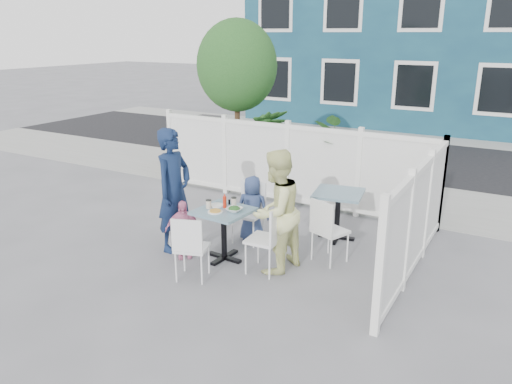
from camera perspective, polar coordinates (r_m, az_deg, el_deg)
The scene contains 30 objects.
ground at distance 8.16m, azimuth -4.68°, elevation -5.99°, with size 80.00×80.00×0.00m, color slate.
near_sidewalk at distance 11.30m, azimuth 6.20°, elevation 0.80°, with size 24.00×2.60×0.01m, color gray.
street at distance 14.66m, azimuth 12.06°, elevation 4.44°, with size 24.00×5.00×0.01m, color black.
far_sidewalk at distance 17.58m, azimuth 15.23°, elevation 6.40°, with size 24.00×1.60×0.01m, color gray.
building at distance 20.69m, azimuth 17.08°, elevation 16.24°, with size 11.00×6.00×6.00m.
fence_back at distance 9.82m, azimuth 3.59°, elevation 3.01°, with size 5.86×0.08×1.60m.
fence_right at distance 7.30m, azimuth 17.92°, elevation -3.14°, with size 0.08×3.66×1.60m.
tree at distance 11.13m, azimuth -2.22°, elevation 14.20°, with size 1.80×1.62×3.59m.
utility_cabinet at distance 12.68m, azimuth -5.32°, elevation 5.56°, with size 0.67×0.48×1.24m, color gold.
potted_shrub_a at distance 10.76m, azimuth 1.44°, elevation 4.85°, with size 0.98×0.98×1.76m, color #1A441A.
potted_shrub_b at distance 9.92m, azimuth 11.20°, elevation 3.26°, with size 1.54×1.33×1.71m, color #1A441A.
main_table at distance 7.42m, azimuth -3.71°, elevation -3.33°, with size 0.80×0.80×0.79m.
spare_table at distance 8.26m, azimuth 9.37°, elevation -1.21°, with size 0.89×0.89×0.81m.
chair_left at distance 7.92m, azimuth -8.72°, elevation -2.94°, with size 0.42×0.43×0.87m.
chair_right at distance 7.00m, azimuth 1.53°, elevation -4.85°, with size 0.46×0.48×1.01m.
chair_back at distance 8.11m, azimuth -0.65°, elevation -1.75°, with size 0.47×0.45×0.98m.
chair_near at distance 6.85m, azimuth -7.57°, elevation -5.93°, with size 0.53×0.53×0.94m.
chair_spare at distance 7.39m, azimuth 8.08°, elevation -3.94°, with size 0.57×0.56×0.98m.
man at distance 7.78m, azimuth -9.37°, elevation 0.21°, with size 0.70×0.46×1.93m, color #112142.
woman at distance 6.99m, azimuth 2.29°, elevation -2.26°, with size 0.86×0.67×1.78m, color #D7DE4A.
boy at distance 8.12m, azimuth -0.42°, elevation -1.91°, with size 0.53×0.35×1.09m, color navy.
toddler at distance 7.60m, azimuth -8.36°, elevation -4.25°, with size 0.53×0.22×0.91m, color pink.
plate_main at distance 7.27m, azimuth -4.68°, elevation -2.27°, with size 0.22×0.22×0.01m, color white.
plate_side at distance 7.54m, azimuth -4.55°, elevation -1.51°, with size 0.22×0.22×0.02m, color white.
salad_bowl at distance 7.28m, azimuth -2.50°, elevation -2.02°, with size 0.23×0.23×0.06m, color white.
coffee_cup_a at distance 7.42m, azimuth -5.43°, elevation -1.42°, with size 0.08×0.08×0.12m, color beige.
coffee_cup_b at distance 7.51m, azimuth -2.55°, elevation -1.12°, with size 0.08×0.08×0.12m, color beige.
ketchup_bottle at distance 7.42m, azimuth -3.60°, elevation -1.17°, with size 0.05×0.05×0.17m, color red.
salt_shaker at distance 7.57m, azimuth -3.50°, elevation -1.18°, with size 0.03×0.03×0.07m, color white.
pepper_shaker at distance 7.57m, azimuth -3.07°, elevation -1.14°, with size 0.03×0.03×0.08m, color black.
Camera 1 is at (4.26, -6.14, 3.28)m, focal length 35.00 mm.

